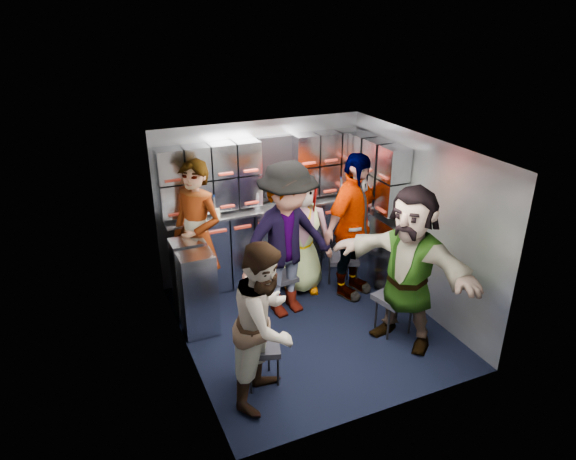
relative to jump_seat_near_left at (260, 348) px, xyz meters
name	(u,v)px	position (x,y,z in m)	size (l,w,h in m)	color
floor	(310,325)	(0.87, 0.68, -0.40)	(3.00, 3.00, 0.00)	black
wall_back	(262,199)	(0.87, 2.18, 0.65)	(2.80, 0.04, 2.10)	#999FA7
wall_left	(183,268)	(-0.53, 0.68, 0.65)	(0.04, 3.00, 2.10)	#999FA7
wall_right	(418,223)	(2.27, 0.68, 0.65)	(0.04, 3.00, 2.10)	#999FA7
ceiling	(313,149)	(0.87, 0.68, 1.70)	(2.80, 3.00, 0.02)	silver
cart_bank_back	(268,243)	(0.87, 1.97, 0.10)	(2.68, 0.38, 0.99)	#A6ACB6
cart_bank_left	(194,287)	(-0.32, 1.24, 0.10)	(0.38, 0.76, 0.99)	#A6ACB6
counter	(267,207)	(0.87, 1.97, 0.62)	(2.68, 0.42, 0.03)	#B1B3B8
locker_bank_back	(265,171)	(0.87, 2.03, 1.09)	(2.68, 0.28, 0.82)	#A6ACB6
locker_bank_right	(377,173)	(2.12, 1.38, 1.09)	(0.28, 1.00, 0.82)	#A6ACB6
right_cabinet	(376,247)	(2.12, 1.28, 0.10)	(0.28, 1.20, 1.00)	#A6ACB6
coffee_niche	(276,169)	(1.05, 2.09, 1.07)	(0.46, 0.16, 0.84)	black
red_latch_strip	(273,222)	(0.87, 1.77, 0.48)	(2.60, 0.02, 0.03)	#A82B1B
jump_seat_near_left	(260,348)	(0.00, 0.00, 0.00)	(0.47, 0.46, 0.45)	black
jump_seat_mid_left	(281,279)	(0.76, 1.24, -0.05)	(0.36, 0.34, 0.40)	black
jump_seat_center	(295,258)	(1.13, 1.67, -0.03)	(0.43, 0.41, 0.41)	black
jump_seat_mid_right	(344,260)	(1.66, 1.32, -0.01)	(0.48, 0.47, 0.44)	black
jump_seat_near_right	(395,299)	(1.69, 0.21, 0.01)	(0.47, 0.45, 0.47)	black
attendant_standing	(198,237)	(-0.15, 1.62, 0.53)	(0.67, 0.44, 1.85)	black
attendant_arc_a	(266,323)	(0.00, -0.18, 0.40)	(0.77, 0.60, 1.59)	black
attendant_arc_b	(287,241)	(0.76, 1.06, 0.54)	(1.21, 0.70, 1.88)	black
attendant_arc_c	(301,234)	(1.13, 1.49, 0.39)	(0.77, 0.50, 1.57)	black
attendant_arc_d	(353,227)	(1.66, 1.14, 0.53)	(1.09, 0.45, 1.86)	black
attendant_arc_e	(408,268)	(1.69, 0.03, 0.50)	(1.67, 0.53, 1.80)	black
bottle_left	(257,201)	(0.71, 1.92, 0.74)	(0.07, 0.07, 0.22)	white
bottle_mid	(215,206)	(0.16, 1.92, 0.76)	(0.06, 0.06, 0.25)	white
bottle_right	(340,187)	(1.92, 1.92, 0.76)	(0.06, 0.06, 0.25)	white
cup_left	(216,212)	(0.17, 1.91, 0.68)	(0.09, 0.09, 0.10)	tan
cup_right	(302,199)	(1.33, 1.91, 0.68)	(0.09, 0.09, 0.10)	tan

